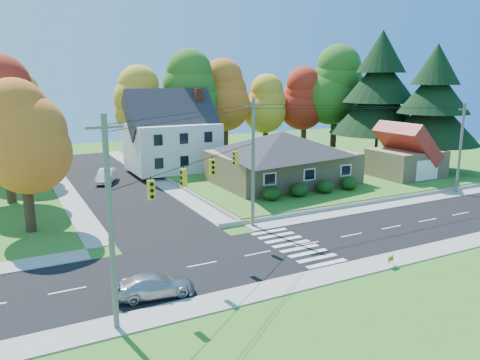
# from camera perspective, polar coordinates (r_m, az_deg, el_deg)

# --- Properties ---
(ground) EXTENTS (120.00, 120.00, 0.00)m
(ground) POSITION_cam_1_polar(r_m,az_deg,el_deg) (33.49, 8.18, -7.73)
(ground) COLOR #3D7923
(road_main) EXTENTS (90.00, 8.00, 0.02)m
(road_main) POSITION_cam_1_polar(r_m,az_deg,el_deg) (33.48, 8.18, -7.71)
(road_main) COLOR black
(road_main) RESTS_ON ground
(road_cross) EXTENTS (8.00, 44.00, 0.02)m
(road_cross) POSITION_cam_1_polar(r_m,az_deg,el_deg) (53.73, -15.50, -0.33)
(road_cross) COLOR black
(road_cross) RESTS_ON ground
(sidewalk_north) EXTENTS (90.00, 2.00, 0.08)m
(sidewalk_north) POSITION_cam_1_polar(r_m,az_deg,el_deg) (37.41, 3.72, -5.38)
(sidewalk_north) COLOR #9C9A90
(sidewalk_north) RESTS_ON ground
(sidewalk_south) EXTENTS (90.00, 2.00, 0.08)m
(sidewalk_south) POSITION_cam_1_polar(r_m,az_deg,el_deg) (29.85, 13.85, -10.46)
(sidewalk_south) COLOR #9C9A90
(sidewalk_south) RESTS_ON ground
(lawn) EXTENTS (30.00, 30.00, 0.50)m
(lawn) POSITION_cam_1_polar(r_m,az_deg,el_deg) (57.23, 6.61, 1.06)
(lawn) COLOR #3D7923
(lawn) RESTS_ON ground
(ranch_house) EXTENTS (14.60, 10.60, 5.40)m
(ranch_house) POSITION_cam_1_polar(r_m,az_deg,el_deg) (49.87, 5.13, 2.93)
(ranch_house) COLOR tan
(ranch_house) RESTS_ON lawn
(colonial_house) EXTENTS (10.40, 8.40, 9.60)m
(colonial_house) POSITION_cam_1_polar(r_m,az_deg,el_deg) (56.98, -8.25, 5.38)
(colonial_house) COLOR silver
(colonial_house) RESTS_ON lawn
(garage) EXTENTS (7.30, 6.30, 4.60)m
(garage) POSITION_cam_1_polar(r_m,az_deg,el_deg) (55.82, 19.62, 2.83)
(garage) COLOR tan
(garage) RESTS_ON lawn
(hedge_row) EXTENTS (10.70, 1.70, 1.27)m
(hedge_row) POSITION_cam_1_polar(r_m,az_deg,el_deg) (45.00, 8.77, -0.98)
(hedge_row) COLOR #163A10
(hedge_row) RESTS_ON lawn
(traffic_infrastructure) EXTENTS (38.10, 10.66, 10.00)m
(traffic_infrastructure) POSITION_cam_1_polar(r_m,az_deg,el_deg) (33.09, 6.89, 1.33)
(traffic_infrastructure) COLOR #666059
(traffic_infrastructure) RESTS_ON ground
(tree_lot_0) EXTENTS (6.72, 6.72, 12.51)m
(tree_lot_0) POSITION_cam_1_polar(r_m,az_deg,el_deg) (61.76, -12.04, 9.25)
(tree_lot_0) COLOR #3F2A19
(tree_lot_0) RESTS_ON lawn
(tree_lot_1) EXTENTS (7.84, 7.84, 14.60)m
(tree_lot_1) POSITION_cam_1_polar(r_m,az_deg,el_deg) (62.64, -6.47, 10.68)
(tree_lot_1) COLOR #3F2A19
(tree_lot_1) RESTS_ON lawn
(tree_lot_2) EXTENTS (7.28, 7.28, 13.56)m
(tree_lot_2) POSITION_cam_1_polar(r_m,az_deg,el_deg) (65.96, -1.83, 10.27)
(tree_lot_2) COLOR #3F2A19
(tree_lot_2) RESTS_ON lawn
(tree_lot_3) EXTENTS (6.16, 6.16, 11.47)m
(tree_lot_3) POSITION_cam_1_polar(r_m,az_deg,el_deg) (67.97, 3.18, 9.21)
(tree_lot_3) COLOR #3F2A19
(tree_lot_3) RESTS_ON lawn
(tree_lot_4) EXTENTS (6.72, 6.72, 12.51)m
(tree_lot_4) POSITION_cam_1_polar(r_m,az_deg,el_deg) (70.35, 7.88, 9.76)
(tree_lot_4) COLOR #3F2A19
(tree_lot_4) RESTS_ON lawn
(tree_lot_5) EXTENTS (8.40, 8.40, 15.64)m
(tree_lot_5) POSITION_cam_1_polar(r_m,az_deg,el_deg) (71.10, 11.56, 11.24)
(tree_lot_5) COLOR #3F2A19
(tree_lot_5) RESTS_ON lawn
(conifer_east_a) EXTENTS (12.80, 12.80, 16.96)m
(conifer_east_a) POSITION_cam_1_polar(r_m,az_deg,el_deg) (65.77, 16.65, 10.13)
(conifer_east_a) COLOR #3F2A19
(conifer_east_a) RESTS_ON lawn
(conifer_east_b) EXTENTS (11.20, 11.20, 14.84)m
(conifer_east_b) POSITION_cam_1_polar(r_m,az_deg,el_deg) (61.06, 22.51, 8.52)
(conifer_east_b) COLOR #3F2A19
(conifer_east_b) RESTS_ON lawn
(tree_west_0) EXTENTS (6.16, 6.16, 11.47)m
(tree_west_0) POSITION_cam_1_polar(r_m,az_deg,el_deg) (37.70, -25.02, 4.70)
(tree_west_0) COLOR #3F2A19
(tree_west_0) RESTS_ON ground
(tree_west_1) EXTENTS (7.28, 7.28, 13.56)m
(tree_west_1) POSITION_cam_1_polar(r_m,az_deg,el_deg) (47.52, -27.00, 7.48)
(tree_west_1) COLOR #3F2A19
(tree_west_1) RESTS_ON ground
(tree_west_2) EXTENTS (6.72, 6.72, 12.51)m
(tree_west_2) POSITION_cam_1_polar(r_m,az_deg,el_deg) (57.56, -26.11, 7.55)
(tree_west_2) COLOR #3F2A19
(tree_west_2) RESTS_ON ground
(silver_sedan) EXTENTS (4.42, 2.29, 1.23)m
(silver_sedan) POSITION_cam_1_polar(r_m,az_deg,el_deg) (25.88, -10.36, -12.54)
(silver_sedan) COLOR #B1B1B1
(silver_sedan) RESTS_ON road_main
(white_car) EXTENTS (3.20, 4.79, 1.49)m
(white_car) POSITION_cam_1_polar(r_m,az_deg,el_deg) (53.82, -15.99, 0.49)
(white_car) COLOR white
(white_car) RESTS_ON road_cross
(fire_hydrant) EXTENTS (0.49, 0.39, 0.87)m
(fire_hydrant) POSITION_cam_1_polar(r_m,az_deg,el_deg) (36.98, 1.46, -4.96)
(fire_hydrant) COLOR #F0D702
(fire_hydrant) RESTS_ON ground
(yard_sign) EXTENTS (0.58, 0.17, 0.74)m
(yard_sign) POSITION_cam_1_polar(r_m,az_deg,el_deg) (30.61, 17.91, -9.15)
(yard_sign) COLOR black
(yard_sign) RESTS_ON ground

